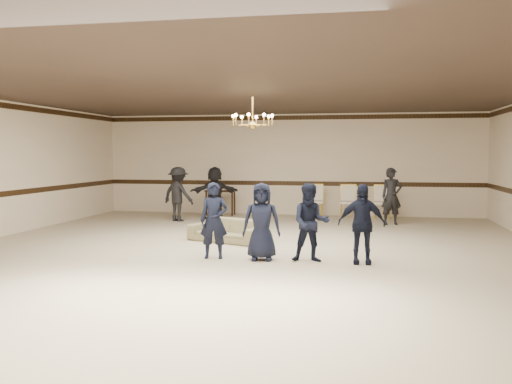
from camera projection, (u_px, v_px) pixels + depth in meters
room at (243, 172)px, 10.94m from camera, size 12.01×14.01×3.21m
chair_rail at (289, 183)px, 17.83m from camera, size 12.00×0.02×0.14m
crown_molding at (289, 118)px, 17.68m from camera, size 12.00×0.02×0.14m
chandelier at (253, 110)px, 11.83m from camera, size 0.94×0.94×0.89m
boy_a at (214, 220)px, 10.41m from camera, size 0.56×0.41×1.42m
boy_b at (262, 222)px, 10.24m from camera, size 0.75×0.54×1.42m
boy_c at (311, 223)px, 10.07m from camera, size 0.75×0.61×1.42m
boy_d at (361, 224)px, 9.90m from camera, size 0.86×0.41×1.42m
settee at (227, 230)px, 12.40m from camera, size 1.88×1.30×0.51m
adult_left at (178, 194)px, 16.10m from camera, size 1.15×0.91×1.56m
adult_mid at (215, 193)px, 16.62m from camera, size 1.52×0.98×1.56m
adult_right at (392, 196)px, 15.28m from camera, size 0.65×0.51×1.56m
banquet_chair_left at (315, 201)px, 16.96m from camera, size 0.53×0.53×1.00m
banquet_chair_mid at (348, 202)px, 16.77m from camera, size 0.49×0.49×1.00m
banquet_chair_right at (382, 202)px, 16.58m from camera, size 0.52×0.52×1.00m
console_table at (220, 203)px, 17.72m from camera, size 0.97×0.45×0.79m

